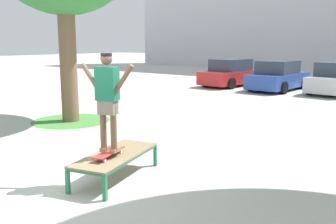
# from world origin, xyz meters

# --- Properties ---
(ground_plane) EXTENTS (120.00, 120.00, 0.00)m
(ground_plane) POSITION_xyz_m (0.00, 0.00, 0.00)
(ground_plane) COLOR #B7B5AD
(skate_box) EXTENTS (1.24, 2.03, 0.46)m
(skate_box) POSITION_xyz_m (0.21, 0.84, 0.41)
(skate_box) COLOR #237A4C
(skate_box) RESTS_ON ground
(skateboard) EXTENTS (0.43, 0.82, 0.09)m
(skateboard) POSITION_xyz_m (0.26, 0.64, 0.54)
(skateboard) COLOR #B23333
(skateboard) RESTS_ON skate_box
(skater) EXTENTS (0.98, 0.39, 1.69)m
(skater) POSITION_xyz_m (0.26, 0.64, 1.53)
(skater) COLOR brown
(skater) RESTS_ON skateboard
(grass_patch_near_left) EXTENTS (2.41, 2.41, 0.01)m
(grass_patch_near_left) POSITION_xyz_m (-4.59, 3.51, 0.00)
(grass_patch_near_left) COLOR #47893D
(grass_patch_near_left) RESTS_ON ground
(car_red) EXTENTS (2.21, 4.34, 1.50)m
(car_red) POSITION_xyz_m (-5.42, 15.12, 0.69)
(car_red) COLOR red
(car_red) RESTS_ON ground
(car_blue) EXTENTS (2.00, 4.24, 1.50)m
(car_blue) POSITION_xyz_m (-2.62, 14.90, 0.69)
(car_blue) COLOR #28479E
(car_blue) RESTS_ON ground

